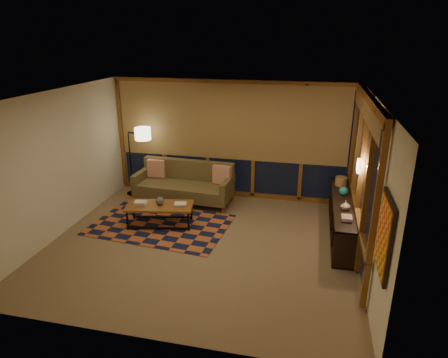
% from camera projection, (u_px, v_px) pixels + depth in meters
% --- Properties ---
extents(floor, '(5.50, 5.00, 0.01)m').
position_uv_depth(floor, '(203.00, 244.00, 7.33)').
color(floor, '#8E6C51').
rests_on(floor, ground).
extents(ceiling, '(5.50, 5.00, 0.01)m').
position_uv_depth(ceiling, '(200.00, 95.00, 6.41)').
color(ceiling, silver).
rests_on(ceiling, walls).
extents(walls, '(5.51, 5.01, 2.70)m').
position_uv_depth(walls, '(201.00, 174.00, 6.87)').
color(walls, '#EFE7C9').
rests_on(walls, floor).
extents(window_wall_back, '(5.30, 0.16, 2.60)m').
position_uv_depth(window_wall_back, '(230.00, 140.00, 9.09)').
color(window_wall_back, brown).
rests_on(window_wall_back, walls).
extents(window_wall_right, '(0.16, 3.70, 2.60)m').
position_uv_depth(window_wall_right, '(361.00, 175.00, 6.86)').
color(window_wall_right, brown).
rests_on(window_wall_right, walls).
extents(wall_art, '(0.06, 0.74, 0.94)m').
position_uv_depth(wall_art, '(384.00, 236.00, 4.57)').
color(wall_art, red).
rests_on(wall_art, walls).
extents(wall_sconce, '(0.12, 0.18, 0.22)m').
position_uv_depth(wall_sconce, '(359.00, 166.00, 6.66)').
color(wall_sconce, '#FFECBE').
rests_on(wall_sconce, walls).
extents(sofa, '(2.22, 1.00, 0.89)m').
position_uv_depth(sofa, '(184.00, 184.00, 9.02)').
color(sofa, brown).
rests_on(sofa, floor).
extents(pillow_left, '(0.42, 0.17, 0.41)m').
position_uv_depth(pillow_left, '(157.00, 169.00, 9.34)').
color(pillow_left, '#BD2905').
rests_on(pillow_left, sofa).
extents(pillow_right, '(0.44, 0.22, 0.42)m').
position_uv_depth(pillow_right, '(222.00, 176.00, 8.90)').
color(pillow_right, '#BD2905').
rests_on(pillow_right, sofa).
extents(area_rug, '(2.81, 2.00, 0.01)m').
position_uv_depth(area_rug, '(161.00, 225.00, 8.05)').
color(area_rug, '#B2582B').
rests_on(area_rug, floor).
extents(coffee_table, '(1.40, 0.83, 0.44)m').
position_uv_depth(coffee_table, '(160.00, 215.00, 7.98)').
color(coffee_table, brown).
rests_on(coffee_table, floor).
extents(book_stack_a, '(0.29, 0.25, 0.07)m').
position_uv_depth(book_stack_a, '(141.00, 203.00, 7.92)').
color(book_stack_a, silver).
rests_on(book_stack_a, coffee_table).
extents(book_stack_b, '(0.31, 0.27, 0.05)m').
position_uv_depth(book_stack_b, '(180.00, 204.00, 7.89)').
color(book_stack_b, silver).
rests_on(book_stack_b, coffee_table).
extents(ceramic_pot, '(0.17, 0.17, 0.16)m').
position_uv_depth(ceramic_pot, '(160.00, 201.00, 7.90)').
color(ceramic_pot, black).
rests_on(ceramic_pot, coffee_table).
extents(floor_lamp, '(0.59, 0.42, 1.66)m').
position_uv_depth(floor_lamp, '(130.00, 161.00, 9.36)').
color(floor_lamp, black).
rests_on(floor_lamp, floor).
extents(bookshelf, '(0.40, 2.65, 0.66)m').
position_uv_depth(bookshelf, '(342.00, 217.00, 7.61)').
color(bookshelf, black).
rests_on(bookshelf, floor).
extents(basket, '(0.28, 0.28, 0.18)m').
position_uv_depth(basket, '(341.00, 181.00, 8.28)').
color(basket, '#A98245').
rests_on(basket, bookshelf).
extents(teal_bowl, '(0.20, 0.20, 0.17)m').
position_uv_depth(teal_bowl, '(343.00, 191.00, 7.77)').
color(teal_bowl, '#1F8677').
rests_on(teal_bowl, bookshelf).
extents(vase, '(0.20, 0.20, 0.18)m').
position_uv_depth(vase, '(345.00, 205.00, 7.11)').
color(vase, tan).
rests_on(vase, bookshelf).
extents(shelf_book_stack, '(0.25, 0.29, 0.07)m').
position_uv_depth(shelf_book_stack, '(347.00, 218.00, 6.73)').
color(shelf_book_stack, silver).
rests_on(shelf_book_stack, bookshelf).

